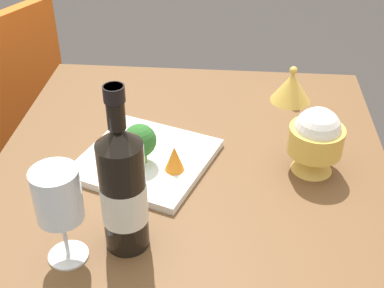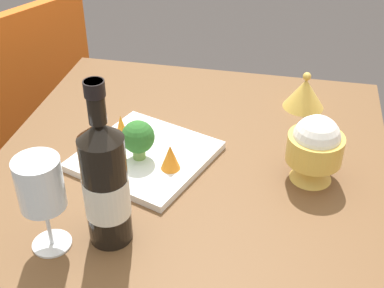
# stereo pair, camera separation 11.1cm
# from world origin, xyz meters

# --- Properties ---
(dining_table) EXTENTS (0.83, 0.83, 0.72)m
(dining_table) POSITION_xyz_m (0.00, 0.00, 0.63)
(dining_table) COLOR brown
(dining_table) RESTS_ON ground_plane
(wine_bottle) EXTENTS (0.08, 0.08, 0.31)m
(wine_bottle) POSITION_xyz_m (0.09, 0.27, 0.84)
(wine_bottle) COLOR black
(wine_bottle) RESTS_ON dining_table
(wine_glass) EXTENTS (0.08, 0.08, 0.18)m
(wine_glass) POSITION_xyz_m (0.18, 0.31, 0.85)
(wine_glass) COLOR white
(wine_glass) RESTS_ON dining_table
(rice_bowl) EXTENTS (0.11, 0.11, 0.14)m
(rice_bowl) POSITION_xyz_m (-0.25, 0.03, 0.80)
(rice_bowl) COLOR gold
(rice_bowl) RESTS_ON dining_table
(rice_bowl_lid) EXTENTS (0.10, 0.10, 0.09)m
(rice_bowl_lid) POSITION_xyz_m (-0.22, -0.26, 0.76)
(rice_bowl_lid) COLOR gold
(rice_bowl_lid) RESTS_ON dining_table
(serving_plate) EXTENTS (0.32, 0.32, 0.02)m
(serving_plate) POSITION_xyz_m (0.09, 0.03, 0.73)
(serving_plate) COLOR white
(serving_plate) RESTS_ON dining_table
(broccoli_floret) EXTENTS (0.07, 0.07, 0.09)m
(broccoli_floret) POSITION_xyz_m (0.10, 0.05, 0.79)
(broccoli_floret) COLOR #729E4C
(broccoli_floret) RESTS_ON serving_plate
(carrot_garnish_left) EXTENTS (0.04, 0.04, 0.05)m
(carrot_garnish_left) POSITION_xyz_m (0.03, 0.07, 0.77)
(carrot_garnish_left) COLOR orange
(carrot_garnish_left) RESTS_ON serving_plate
(carrot_garnish_right) EXTENTS (0.03, 0.03, 0.06)m
(carrot_garnish_right) POSITION_xyz_m (0.16, -0.01, 0.77)
(carrot_garnish_right) COLOR orange
(carrot_garnish_right) RESTS_ON serving_plate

